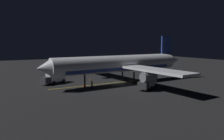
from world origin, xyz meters
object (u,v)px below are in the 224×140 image
at_px(baggage_truck, 54,78).
at_px(catering_truck, 148,83).
at_px(traffic_cone_near_right, 90,80).
at_px(airliner, 121,64).
at_px(ground_crew_worker, 92,84).
at_px(traffic_cone_near_left, 84,86).

distance_m(baggage_truck, catering_truck, 22.94).
bearing_deg(baggage_truck, traffic_cone_near_right, -93.18).
xyz_separation_m(baggage_truck, traffic_cone_near_right, (-0.52, -9.40, -1.10)).
bearing_deg(airliner, ground_crew_worker, 103.31).
xyz_separation_m(ground_crew_worker, traffic_cone_near_left, (2.62, 0.90, -0.64)).
relative_size(ground_crew_worker, traffic_cone_near_right, 3.16).
bearing_deg(traffic_cone_near_right, traffic_cone_near_left, 146.16).
xyz_separation_m(airliner, baggage_truck, (7.80, 14.56, -3.40)).
bearing_deg(ground_crew_worker, airliner, -76.69).
relative_size(baggage_truck, traffic_cone_near_left, 12.08).
distance_m(catering_truck, ground_crew_worker, 12.19).
bearing_deg(airliner, catering_truck, -169.39).
xyz_separation_m(catering_truck, traffic_cone_near_right, (15.76, 6.76, -1.04)).
bearing_deg(catering_truck, traffic_cone_near_left, 51.29).
distance_m(ground_crew_worker, traffic_cone_near_left, 2.84).
height_order(baggage_truck, catering_truck, baggage_truck).
bearing_deg(catering_truck, traffic_cone_near_right, 23.20).
relative_size(catering_truck, ground_crew_worker, 3.61).
height_order(airliner, traffic_cone_near_left, airliner).
bearing_deg(traffic_cone_near_right, airliner, -144.61).
bearing_deg(traffic_cone_near_right, catering_truck, -156.80).
xyz_separation_m(baggage_truck, catering_truck, (-16.28, -16.15, -0.06)).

